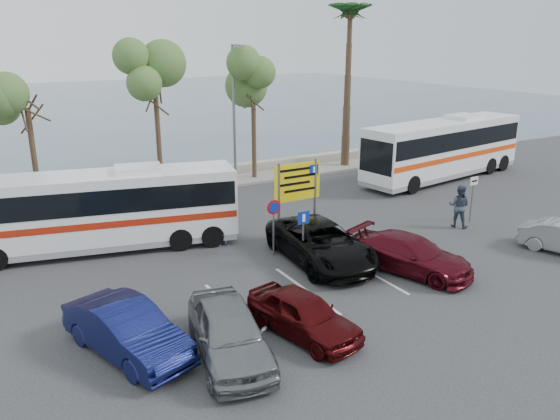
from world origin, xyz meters
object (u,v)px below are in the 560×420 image
car_blue (127,330)px  car_maroon (410,254)px  car_silver_a (229,332)px  car_red (303,314)px  coach_bus_right (443,150)px  suv_black (321,243)px  coach_bus_left (100,213)px  pedestrian_near (221,225)px  direction_sign (297,188)px  pedestrian_far (459,206)px  street_lamp_right (234,108)px

car_blue → car_maroon: (10.77, 0.36, -0.04)m
car_silver_a → car_red: (2.40, 0.00, -0.11)m
coach_bus_right → suv_black: (-14.19, -7.47, -1.00)m
coach_bus_left → pedestrian_near: 5.01m
coach_bus_left → car_blue: size_ratio=2.54×
car_maroon → car_red: size_ratio=1.22×
direction_sign → suv_black: size_ratio=0.63×
car_blue → pedestrian_far: (16.30, 3.14, 0.27)m
car_maroon → car_silver_a: bearing=173.0°
direction_sign → car_silver_a: direction_sign is taller
street_lamp_right → direction_sign: size_ratio=2.23×
coach_bus_right → car_silver_a: (-20.16, -11.84, -1.02)m
suv_black → pedestrian_near: size_ratio=3.05×
coach_bus_right → pedestrian_near: (-16.84, -3.86, -0.86)m
car_red → street_lamp_right: bearing=58.5°
car_blue → car_red: bearing=-36.1°
car_red → pedestrian_near: (0.92, 7.98, 0.26)m
street_lamp_right → car_silver_a: 19.31m
coach_bus_left → car_silver_a: bearing=-83.1°
car_red → suv_black: bearing=38.3°
street_lamp_right → coach_bus_left: bearing=-143.5°
pedestrian_near → pedestrian_far: 11.08m
coach_bus_right → car_blue: 24.82m
direction_sign → suv_black: direction_sign is taller
street_lamp_right → suv_black: size_ratio=1.41×
direction_sign → pedestrian_far: (7.61, -2.01, -1.42)m
car_red → direction_sign: bearing=47.4°
coach_bus_right → suv_black: size_ratio=2.22×
direction_sign → pedestrian_near: bearing=156.6°
direction_sign → car_maroon: bearing=-66.5°
pedestrian_near → coach_bus_right: bearing=171.8°
street_lamp_right → suv_black: street_lamp_right is taller
car_red → suv_black: size_ratio=0.69×
car_silver_a → pedestrian_near: pedestrian_near is taller
suv_black → pedestrian_near: 4.48m
car_red → suv_black: suv_black is taller
car_red → car_blue: bearing=149.6°
coach_bus_left → car_red: bearing=-70.1°
direction_sign → coach_bus_right: 14.81m
coach_bus_right → pedestrian_far: 9.53m
street_lamp_right → pedestrian_far: size_ratio=3.98×
car_silver_a → street_lamp_right: bearing=75.7°
direction_sign → coach_bus_right: (13.87, 5.14, -0.64)m
car_blue → car_maroon: car_blue is taller
coach_bus_left → car_red: 10.67m
car_blue → coach_bus_left: bearing=63.8°
direction_sign → car_blue: 10.24m
car_maroon → pedestrian_far: 6.20m
street_lamp_right → pedestrian_near: size_ratio=4.31×
street_lamp_right → coach_bus_right: size_ratio=0.64×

